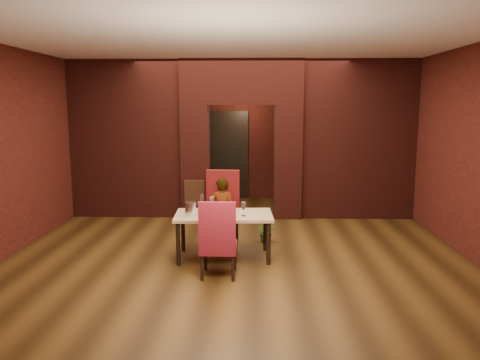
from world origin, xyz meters
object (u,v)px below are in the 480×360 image
object	(u,v)px
person_seated	(222,212)
potted_plant	(266,231)
wine_bucket	(191,209)
water_bottle	(202,203)
chair_far	(221,209)
chair_near	(219,238)
dining_table	(224,236)
wine_glass_b	(222,208)
wine_glass_c	(243,209)
wine_glass_a	(212,204)

from	to	relation	value
person_seated	potted_plant	xyz separation A→B (m)	(0.73, 0.28, -0.39)
wine_bucket	potted_plant	distance (m)	1.61
person_seated	water_bottle	bearing A→B (deg)	59.91
chair_far	chair_near	size ratio (longest dim) A/B	1.15
wine_bucket	chair_near	bearing A→B (deg)	-54.69
wine_bucket	water_bottle	size ratio (longest dim) A/B	0.70
dining_table	wine_glass_b	size ratio (longest dim) A/B	8.07
person_seated	wine_glass_c	world-z (taller)	person_seated
person_seated	water_bottle	distance (m)	0.57
wine_glass_c	wine_bucket	bearing A→B (deg)	179.42
wine_glass_a	wine_bucket	xyz separation A→B (m)	(-0.29, -0.27, -0.01)
wine_glass_a	wine_glass_b	size ratio (longest dim) A/B	1.25
wine_glass_c	dining_table	bearing A→B (deg)	157.43
chair_near	wine_glass_b	size ratio (longest dim) A/B	5.93
chair_near	wine_glass_c	xyz separation A→B (m)	(0.32, 0.65, 0.25)
dining_table	wine_glass_a	bearing A→B (deg)	138.83
dining_table	water_bottle	distance (m)	0.61
wine_glass_b	water_bottle	bearing A→B (deg)	157.60
wine_glass_a	wine_glass_b	distance (m)	0.21
chair_near	wine_glass_b	xyz separation A→B (m)	(-0.01, 0.78, 0.24)
wine_glass_b	water_bottle	distance (m)	0.34
wine_glass_b	wine_glass_a	bearing A→B (deg)	138.65
chair_near	water_bottle	bearing A→B (deg)	-70.22
chair_far	chair_near	xyz separation A→B (m)	(0.07, -1.43, -0.08)
chair_far	potted_plant	world-z (taller)	chair_far
chair_far	potted_plant	size ratio (longest dim) A/B	3.31
chair_near	chair_far	bearing A→B (deg)	-86.99
dining_table	potted_plant	distance (m)	1.08
wine_bucket	water_bottle	xyz separation A→B (m)	(0.14, 0.26, 0.04)
wine_glass_b	potted_plant	bearing A→B (deg)	49.75
dining_table	water_bottle	bearing A→B (deg)	155.10
dining_table	wine_glass_c	distance (m)	0.55
chair_near	wine_glass_a	bearing A→B (deg)	-79.07
wine_glass_c	potted_plant	distance (m)	1.19
person_seated	wine_glass_c	size ratio (longest dim) A/B	5.54
person_seated	potted_plant	world-z (taller)	person_seated
water_bottle	potted_plant	world-z (taller)	water_bottle
chair_near	wine_bucket	world-z (taller)	chair_near
dining_table	potted_plant	bearing A→B (deg)	48.73
chair_near	wine_bucket	xyz separation A→B (m)	(-0.46, 0.66, 0.25)
wine_glass_a	potted_plant	bearing A→B (deg)	38.60
wine_glass_b	chair_far	bearing A→B (deg)	94.70
wine_glass_b	potted_plant	size ratio (longest dim) A/B	0.49
dining_table	wine_glass_b	xyz separation A→B (m)	(-0.03, 0.01, 0.43)
chair_near	wine_glass_b	bearing A→B (deg)	-88.70
chair_near	potted_plant	distance (m)	1.79
person_seated	wine_glass_a	bearing A→B (deg)	75.69
wine_glass_a	wine_glass_b	bearing A→B (deg)	-41.35
person_seated	wine_glass_a	xyz separation A→B (m)	(-0.13, -0.41, 0.22)
dining_table	chair_far	distance (m)	0.72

